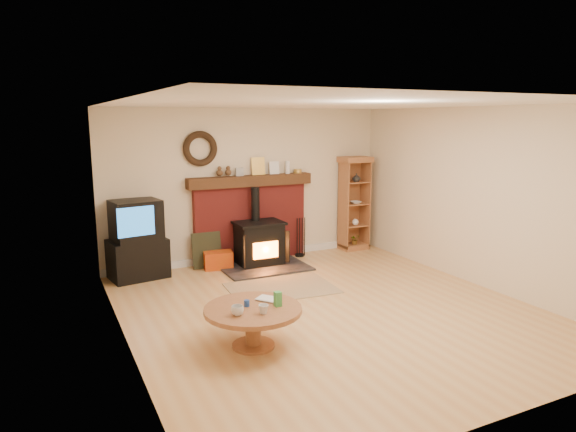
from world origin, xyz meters
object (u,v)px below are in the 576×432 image
coffee_table (253,315)px  wood_stove (260,244)px  curio_cabinet (354,203)px  tv_unit (137,241)px

coffee_table → wood_stove: bearing=65.7°
wood_stove → curio_cabinet: 2.11m
wood_stove → coffee_table: size_ratio=1.33×
curio_cabinet → coffee_table: (-3.32, -3.14, -0.51)m
curio_cabinet → coffee_table: curio_cabinet is taller
wood_stove → tv_unit: 1.98m
curio_cabinet → coffee_table: size_ratio=1.66×
tv_unit → coffee_table: 3.14m
tv_unit → curio_cabinet: bearing=1.2°
curio_cabinet → wood_stove: bearing=-172.2°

